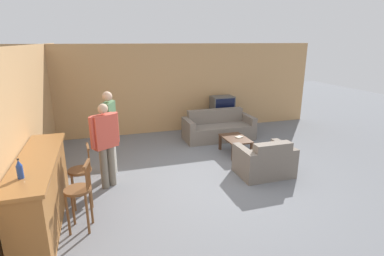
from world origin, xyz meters
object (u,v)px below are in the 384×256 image
Objects in this scene: bar_chair_mid at (81,175)px; couch_far at (218,129)px; tv at (222,103)px; bar_chair_near at (79,195)px; coffee_table at (235,140)px; bottle at (20,169)px; armchair_near at (265,162)px; book_on_table at (239,137)px; tv_unit at (222,120)px; person_by_window at (110,128)px; person_by_counter at (106,141)px.

bar_chair_mid is 4.42m from couch_far.
tv is (3.96, 3.45, 0.27)m from bar_chair_mid.
bar_chair_mid is (0.00, 0.70, 0.00)m from bar_chair_near.
bottle is (-4.07, -2.45, 0.84)m from coffee_table.
armchair_near is 5.26× the size of book_on_table.
coffee_table is (3.47, 2.12, -0.22)m from bar_chair_near.
bar_chair_mid is at bearing -138.98° from tv_unit.
coffee_table is at bearing -103.77° from tv.
bar_chair_near is 4.14m from book_on_table.
bar_chair_mid is at bearing 89.99° from bar_chair_near.
bar_chair_mid is 3.75m from coffee_table.
bar_chair_mid reaches higher than coffee_table.
tv is 0.39× the size of person_by_window.
bar_chair_near is 0.97× the size of armchair_near.
couch_far is 1.79× the size of armchair_near.
book_on_table is at bearing 88.70° from armchair_near.
person_by_counter is (0.43, 0.59, 0.34)m from bar_chair_mid.
book_on_table is at bearing 14.82° from person_by_counter.
bar_chair_near is at bearing 28.74° from bottle.
bottle is at bearing -151.26° from bar_chair_near.
person_by_window is at bearing 73.55° from bar_chair_near.
tv is (3.96, 4.14, 0.27)m from bar_chair_near.
armchair_near is at bearing 2.33° from bar_chair_mid.
armchair_near is 0.62× the size of person_by_window.
tv is (0.43, 3.30, 0.54)m from armchair_near.
tv reaches higher than bar_chair_mid.
couch_far is at bearing 37.07° from bar_chair_mid.
person_by_counter is at bearing -146.14° from couch_far.
book_on_table is at bearing 30.69° from bar_chair_near.
coffee_table is at bearing 22.25° from bar_chair_mid.
person_by_counter is at bearing -165.18° from book_on_table.
person_by_counter is (1.04, 1.62, -0.28)m from bottle.
couch_far reaches higher than tv_unit.
bar_chair_near is 0.70m from bar_chair_mid.
couch_far is 5.61m from bottle.
coffee_table is 3.19m from person_by_counter.
bottle reaches higher than armchair_near.
tv is at bearing 78.72° from book_on_table.
couch_far is 3.43m from person_by_window.
couch_far is 3.77m from person_by_counter.
person_by_window reaches higher than couch_far.
person_by_counter reaches higher than tv_unit.
bottle is 2.44m from person_by_window.
tv_unit is 4.58m from person_by_counter.
armchair_near is 3.19m from person_by_counter.
tv_unit is at bearing 60.63° from couch_far.
bar_chair_mid is 1.32m from person_by_window.
person_by_counter reaches higher than couch_far.
bottle is 0.15× the size of person_by_window.
person_by_counter is (-3.53, -2.86, 0.07)m from tv.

